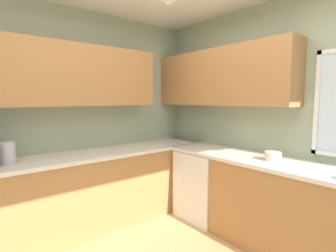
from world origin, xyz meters
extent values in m
cube|color=#9EAD8E|center=(0.00, 1.70, 1.31)|extent=(3.78, 0.06, 2.62)
cube|color=#9EAD8E|center=(-1.86, 0.00, 1.31)|extent=(0.06, 3.47, 2.62)
cube|color=white|center=(0.30, 1.66, 1.49)|extent=(0.04, 0.04, 1.01)
cube|color=#AD7542|center=(-1.67, -0.20, 1.80)|extent=(0.32, 2.34, 0.70)
cube|color=#AD7542|center=(-0.83, 1.51, 1.80)|extent=(2.00, 0.32, 0.70)
cube|color=#AD7542|center=(-1.52, 0.00, 0.43)|extent=(0.62, 3.05, 0.87)
cube|color=silver|center=(-1.52, 0.00, 0.89)|extent=(0.65, 3.08, 0.04)
cube|color=#AD7542|center=(0.21, 1.36, 0.43)|extent=(2.84, 0.62, 0.87)
cube|color=silver|center=(0.21, 1.36, 0.89)|extent=(2.87, 0.65, 0.04)
cube|color=white|center=(-0.86, 1.33, 0.43)|extent=(0.60, 0.60, 0.86)
cylinder|color=#B7B7BC|center=(-1.50, -0.76, 1.01)|extent=(0.15, 0.15, 0.22)
cylinder|color=beige|center=(0.03, 1.36, 0.95)|extent=(0.17, 0.17, 0.09)
camera|label=1|loc=(1.32, -1.08, 1.53)|focal=27.31mm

